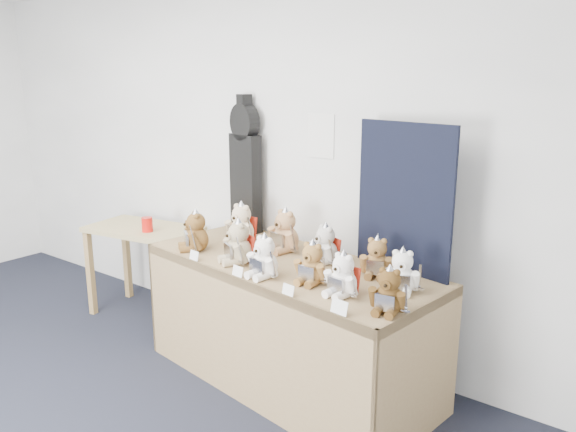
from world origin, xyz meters
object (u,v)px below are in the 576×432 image
Objects in this scene: display_table at (279,292)px; teddy_back_right at (377,259)px; teddy_back_centre_left at (285,232)px; red_cup at (147,224)px; teddy_front_far_left at (195,233)px; teddy_front_far_right at (343,277)px; teddy_front_left at (238,244)px; teddy_front_right at (312,265)px; teddy_back_end at (402,273)px; teddy_front_centre at (264,258)px; teddy_front_end at (389,292)px; side_table at (144,242)px; guitar_case at (245,165)px; teddy_back_left at (241,225)px; teddy_back_centre_right at (325,246)px.

teddy_back_right reaches higher than display_table.
display_table is at bearing -47.29° from teddy_back_centre_left.
red_cup is 0.83m from teddy_front_far_left.
teddy_front_far_left is 1.23m from teddy_front_far_right.
teddy_back_right is at bearing 26.00° from display_table.
teddy_front_left is at bearing -12.17° from red_cup.
teddy_front_right is 0.50m from teddy_back_end.
teddy_front_centre is 0.82m from teddy_front_end.
side_table is at bearing 177.99° from teddy_front_far_right.
teddy_front_far_right is (0.81, -0.07, -0.01)m from teddy_front_left.
teddy_front_far_left is 1.26m from teddy_back_right.
teddy_back_right is at bearing 1.57° from guitar_case.
red_cup reaches higher than display_table.
side_table is at bearing -145.11° from guitar_case.
red_cup is 0.44× the size of teddy_front_end.
display_table is 0.66m from teddy_front_far_right.
red_cup is 2.02m from teddy_back_right.
guitar_case is at bearing 9.96° from side_table.
teddy_front_right is at bearing -19.48° from side_table.
red_cup is (-0.72, -0.37, -0.50)m from guitar_case.
teddy_front_far_right is at bearing -19.48° from teddy_back_centre_left.
teddy_front_end is 1.14m from teddy_back_centre_left.
teddy_front_centre is at bearing 169.36° from teddy_front_end.
teddy_front_far_right is at bearing -15.70° from teddy_front_right.
teddy_back_end is (2.24, -0.09, 0.11)m from red_cup.
teddy_front_far_right is at bearing -153.41° from teddy_back_end.
teddy_back_end is at bearing -51.29° from teddy_back_right.
teddy_back_left reaches higher than teddy_back_end.
teddy_front_far_right is (2.02, -0.33, 0.11)m from red_cup.
guitar_case is 3.77× the size of teddy_back_end.
teddy_front_centre is 0.79m from teddy_back_end.
teddy_front_centre is (0.78, -0.73, -0.39)m from guitar_case.
teddy_front_end is at bearing -13.69° from teddy_front_right.
teddy_back_right is at bearing 1.36° from red_cup.
teddy_front_far_left is 0.98× the size of teddy_front_left.
teddy_front_right reaches higher than display_table.
teddy_back_centre_right reaches higher than teddy_front_right.
guitar_case reaches higher than teddy_front_left.
teddy_front_end reaches higher than display_table.
teddy_back_centre_right is (1.64, 0.06, 0.11)m from red_cup.
guitar_case is 8.82× the size of red_cup.
teddy_back_end is at bearing 19.24° from teddy_front_right.
guitar_case is 3.77× the size of teddy_front_far_right.
teddy_front_centre is at bearing -89.15° from teddy_back_centre_right.
teddy_front_end is (1.11, -0.12, -0.02)m from teddy_front_left.
side_table is 2.40m from teddy_back_end.
teddy_front_right reaches higher than side_table.
teddy_front_left reaches higher than teddy_front_end.
teddy_back_centre_left is at bearing 154.64° from teddy_back_right.
display_table is 0.41m from teddy_back_centre_right.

